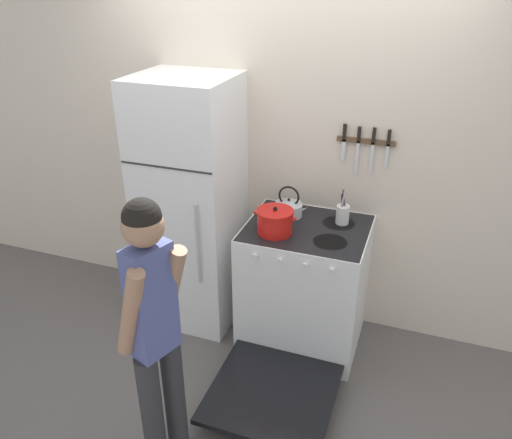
{
  "coord_description": "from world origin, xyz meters",
  "views": [
    {
      "loc": [
        0.96,
        -3.19,
        2.46
      ],
      "look_at": [
        -0.01,
        -0.49,
        1.0
      ],
      "focal_mm": 35.0,
      "sensor_mm": 36.0,
      "label": 1
    }
  ],
  "objects_px": {
    "refrigerator": "(191,206)",
    "dutch_oven_pot": "(275,221)",
    "stove_range": "(303,288)",
    "person": "(155,329)",
    "utensil_jar": "(343,213)",
    "tea_kettle": "(289,207)"
  },
  "relations": [
    {
      "from": "refrigerator",
      "to": "person",
      "type": "relative_size",
      "value": 1.15
    },
    {
      "from": "dutch_oven_pot",
      "to": "person",
      "type": "xyz_separation_m",
      "value": [
        -0.25,
        -1.11,
        -0.09
      ]
    },
    {
      "from": "person",
      "to": "utensil_jar",
      "type": "bearing_deg",
      "value": -5.45
    },
    {
      "from": "refrigerator",
      "to": "person",
      "type": "height_order",
      "value": "refrigerator"
    },
    {
      "from": "refrigerator",
      "to": "dutch_oven_pot",
      "type": "relative_size",
      "value": 6.53
    },
    {
      "from": "refrigerator",
      "to": "tea_kettle",
      "type": "height_order",
      "value": "refrigerator"
    },
    {
      "from": "refrigerator",
      "to": "stove_range",
      "type": "distance_m",
      "value": 0.99
    },
    {
      "from": "tea_kettle",
      "to": "utensil_jar",
      "type": "distance_m",
      "value": 0.37
    },
    {
      "from": "dutch_oven_pot",
      "to": "person",
      "type": "distance_m",
      "value": 1.14
    },
    {
      "from": "stove_range",
      "to": "tea_kettle",
      "type": "bearing_deg",
      "value": 134.0
    },
    {
      "from": "dutch_oven_pot",
      "to": "person",
      "type": "height_order",
      "value": "person"
    },
    {
      "from": "refrigerator",
      "to": "stove_range",
      "type": "xyz_separation_m",
      "value": [
        0.87,
        -0.07,
        -0.46
      ]
    },
    {
      "from": "utensil_jar",
      "to": "stove_range",
      "type": "bearing_deg",
      "value": -138.18
    },
    {
      "from": "dutch_oven_pot",
      "to": "stove_range",
      "type": "bearing_deg",
      "value": 28.05
    },
    {
      "from": "refrigerator",
      "to": "stove_range",
      "type": "bearing_deg",
      "value": -4.82
    },
    {
      "from": "refrigerator",
      "to": "utensil_jar",
      "type": "relative_size",
      "value": 7.51
    },
    {
      "from": "stove_range",
      "to": "dutch_oven_pot",
      "type": "relative_size",
      "value": 5.02
    },
    {
      "from": "refrigerator",
      "to": "dutch_oven_pot",
      "type": "xyz_separation_m",
      "value": [
        0.69,
        -0.17,
        0.08
      ]
    },
    {
      "from": "stove_range",
      "to": "utensil_jar",
      "type": "relative_size",
      "value": 5.78
    },
    {
      "from": "tea_kettle",
      "to": "utensil_jar",
      "type": "height_order",
      "value": "utensil_jar"
    },
    {
      "from": "stove_range",
      "to": "tea_kettle",
      "type": "xyz_separation_m",
      "value": [
        -0.17,
        0.17,
        0.52
      ]
    },
    {
      "from": "refrigerator",
      "to": "stove_range",
      "type": "relative_size",
      "value": 1.3
    }
  ]
}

